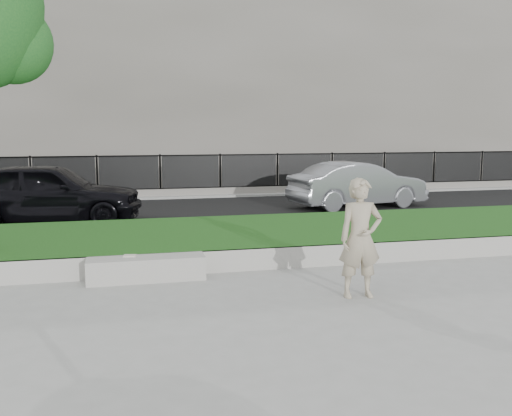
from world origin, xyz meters
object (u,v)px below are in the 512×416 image
object	(u,v)px
man	(360,238)
car_silver	(358,185)
car_dark	(48,193)
stone_bench	(146,269)
book	(130,256)

from	to	relation	value
man	car_silver	size ratio (longest dim) A/B	0.41
car_dark	car_silver	size ratio (longest dim) A/B	1.10
stone_bench	man	bearing A→B (deg)	-28.76
stone_bench	car_silver	distance (m)	10.07
car_dark	man	bearing A→B (deg)	-138.31
car_silver	car_dark	bearing A→B (deg)	86.13
man	car_silver	distance (m)	9.75
book	man	bearing A→B (deg)	-18.43
man	car_silver	xyz separation A→B (m)	(3.86, 8.95, -0.15)
stone_bench	book	distance (m)	0.36
man	stone_bench	bearing A→B (deg)	155.23
man	car_dark	size ratio (longest dim) A/B	0.38
stone_bench	car_silver	world-z (taller)	car_silver
man	car_silver	bearing A→B (deg)	70.67
car_silver	book	bearing A→B (deg)	124.65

